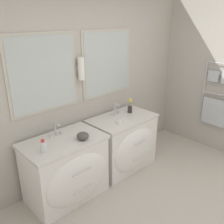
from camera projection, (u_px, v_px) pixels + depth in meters
The scene contains 10 objects.
wall_back at pixel (82, 85), 3.40m from camera, with size 5.57×0.17×2.60m.
wall_right at pixel (220, 75), 4.03m from camera, with size 0.13×3.66×2.60m.
vanity_left at pixel (67, 169), 3.09m from camera, with size 0.98×0.66×0.81m.
vanity_right at pixel (124, 142), 3.74m from camera, with size 0.98×0.66×0.81m.
faucet_left at pixel (56, 130), 3.04m from camera, with size 0.17×0.11×0.17m.
faucet_right at pixel (115, 109), 3.69m from camera, with size 0.17×0.11×0.17m.
toiletry_bottle at pixel (43, 146), 2.68m from camera, with size 0.06×0.06×0.15m.
amenity_bowl at pixel (83, 136), 2.97m from camera, with size 0.15×0.15×0.09m.
flower_vase at pixel (130, 106), 3.77m from camera, with size 0.07×0.07×0.22m.
soap_dish at pixel (119, 122), 3.42m from camera, with size 0.10×0.07×0.04m.
Camera 1 is at (-2.00, -0.87, 2.19)m, focal length 40.00 mm.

